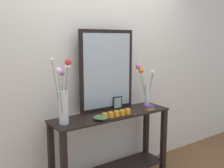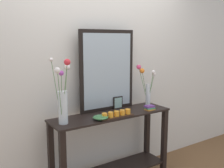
{
  "view_description": "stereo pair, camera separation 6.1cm",
  "coord_description": "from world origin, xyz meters",
  "px_view_note": "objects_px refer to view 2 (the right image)",
  "views": [
    {
      "loc": [
        -1.57,
        -2.26,
        1.66
      ],
      "look_at": [
        0.0,
        0.0,
        1.19
      ],
      "focal_mm": 41.68,
      "sensor_mm": 36.0,
      "label": 1
    },
    {
      "loc": [
        -1.52,
        -2.3,
        1.66
      ],
      "look_at": [
        0.0,
        0.0,
        1.19
      ],
      "focal_mm": 41.68,
      "sensor_mm": 36.0,
      "label": 2
    }
  ],
  "objects_px": {
    "console_table": "(112,144)",
    "candle_tray": "(117,115)",
    "decorative_bowl": "(101,117)",
    "tall_vase_left": "(63,99)",
    "vase_right": "(147,86)",
    "book_stack": "(150,108)",
    "picture_frame_small": "(118,103)",
    "mirror_leaning": "(107,71)"
  },
  "relations": [
    {
      "from": "console_table",
      "to": "picture_frame_small",
      "type": "relative_size",
      "value": 9.54
    },
    {
      "from": "console_table",
      "to": "book_stack",
      "type": "height_order",
      "value": "book_stack"
    },
    {
      "from": "vase_right",
      "to": "picture_frame_small",
      "type": "relative_size",
      "value": 3.47
    },
    {
      "from": "vase_right",
      "to": "book_stack",
      "type": "height_order",
      "value": "vase_right"
    },
    {
      "from": "tall_vase_left",
      "to": "vase_right",
      "type": "distance_m",
      "value": 1.15
    },
    {
      "from": "vase_right",
      "to": "picture_frame_small",
      "type": "distance_m",
      "value": 0.43
    },
    {
      "from": "console_table",
      "to": "decorative_bowl",
      "type": "bearing_deg",
      "value": -151.5
    },
    {
      "from": "candle_tray",
      "to": "picture_frame_small",
      "type": "bearing_deg",
      "value": 52.8
    },
    {
      "from": "decorative_bowl",
      "to": "tall_vase_left",
      "type": "bearing_deg",
      "value": 166.55
    },
    {
      "from": "mirror_leaning",
      "to": "picture_frame_small",
      "type": "height_order",
      "value": "mirror_leaning"
    },
    {
      "from": "book_stack",
      "to": "console_table",
      "type": "bearing_deg",
      "value": 166.27
    },
    {
      "from": "console_table",
      "to": "candle_tray",
      "type": "xyz_separation_m",
      "value": [
        -0.03,
        -0.13,
        0.38
      ]
    },
    {
      "from": "console_table",
      "to": "picture_frame_small",
      "type": "bearing_deg",
      "value": 38.07
    },
    {
      "from": "candle_tray",
      "to": "picture_frame_small",
      "type": "height_order",
      "value": "picture_frame_small"
    },
    {
      "from": "console_table",
      "to": "vase_right",
      "type": "relative_size",
      "value": 2.75
    },
    {
      "from": "tall_vase_left",
      "to": "decorative_bowl",
      "type": "xyz_separation_m",
      "value": [
        0.36,
        -0.09,
        -0.22
      ]
    },
    {
      "from": "candle_tray",
      "to": "decorative_bowl",
      "type": "height_order",
      "value": "candle_tray"
    },
    {
      "from": "picture_frame_small",
      "to": "book_stack",
      "type": "height_order",
      "value": "picture_frame_small"
    },
    {
      "from": "console_table",
      "to": "book_stack",
      "type": "bearing_deg",
      "value": -13.73
    },
    {
      "from": "mirror_leaning",
      "to": "book_stack",
      "type": "xyz_separation_m",
      "value": [
        0.4,
        -0.27,
        -0.43
      ]
    },
    {
      "from": "picture_frame_small",
      "to": "tall_vase_left",
      "type": "bearing_deg",
      "value": -167.53
    },
    {
      "from": "console_table",
      "to": "tall_vase_left",
      "type": "height_order",
      "value": "tall_vase_left"
    },
    {
      "from": "console_table",
      "to": "candle_tray",
      "type": "relative_size",
      "value": 3.53
    },
    {
      "from": "tall_vase_left",
      "to": "book_stack",
      "type": "distance_m",
      "value": 1.06
    },
    {
      "from": "mirror_leaning",
      "to": "picture_frame_small",
      "type": "relative_size",
      "value": 6.3
    },
    {
      "from": "picture_frame_small",
      "to": "decorative_bowl",
      "type": "distance_m",
      "value": 0.47
    },
    {
      "from": "mirror_leaning",
      "to": "decorative_bowl",
      "type": "xyz_separation_m",
      "value": [
        -0.26,
        -0.28,
        -0.43
      ]
    },
    {
      "from": "mirror_leaning",
      "to": "decorative_bowl",
      "type": "distance_m",
      "value": 0.58
    },
    {
      "from": "book_stack",
      "to": "candle_tray",
      "type": "bearing_deg",
      "value": -177.06
    },
    {
      "from": "console_table",
      "to": "decorative_bowl",
      "type": "height_order",
      "value": "decorative_bowl"
    },
    {
      "from": "tall_vase_left",
      "to": "vase_right",
      "type": "height_order",
      "value": "tall_vase_left"
    },
    {
      "from": "vase_right",
      "to": "book_stack",
      "type": "bearing_deg",
      "value": -121.86
    },
    {
      "from": "candle_tray",
      "to": "decorative_bowl",
      "type": "xyz_separation_m",
      "value": [
        -0.18,
        0.02,
        -0.0
      ]
    },
    {
      "from": "decorative_bowl",
      "to": "vase_right",
      "type": "bearing_deg",
      "value": 14.17
    },
    {
      "from": "vase_right",
      "to": "book_stack",
      "type": "xyz_separation_m",
      "value": [
        -0.12,
        -0.19,
        -0.22
      ]
    },
    {
      "from": "tall_vase_left",
      "to": "book_stack",
      "type": "bearing_deg",
      "value": -4.41
    },
    {
      "from": "candle_tray",
      "to": "picture_frame_small",
      "type": "xyz_separation_m",
      "value": [
        0.21,
        0.27,
        0.04
      ]
    },
    {
      "from": "vase_right",
      "to": "console_table",
      "type": "bearing_deg",
      "value": -171.93
    },
    {
      "from": "candle_tray",
      "to": "console_table",
      "type": "bearing_deg",
      "value": 76.66
    },
    {
      "from": "mirror_leaning",
      "to": "picture_frame_small",
      "type": "bearing_deg",
      "value": -12.17
    },
    {
      "from": "mirror_leaning",
      "to": "decorative_bowl",
      "type": "relative_size",
      "value": 5.73
    },
    {
      "from": "vase_right",
      "to": "picture_frame_small",
      "type": "height_order",
      "value": "vase_right"
    }
  ]
}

